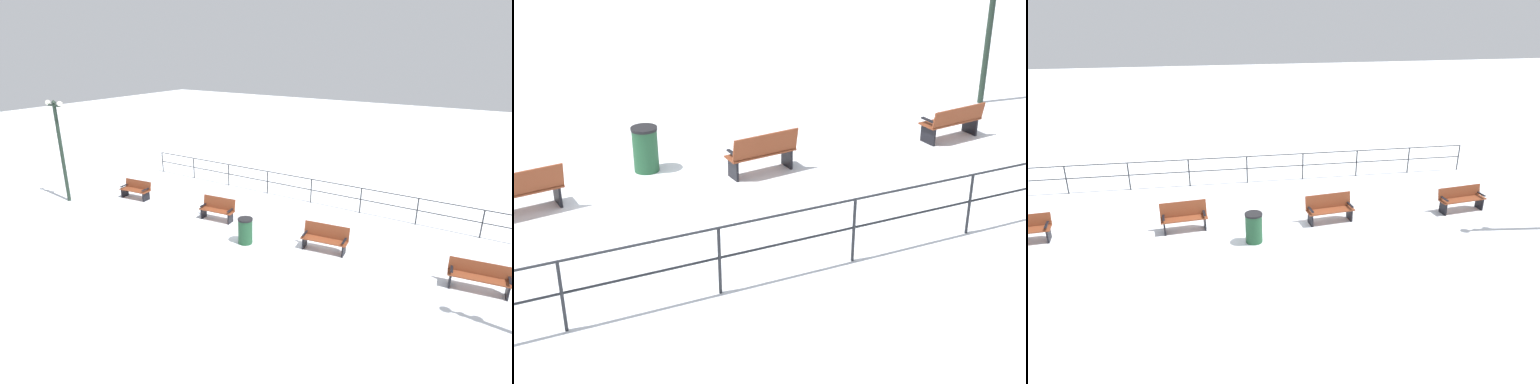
# 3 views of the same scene
# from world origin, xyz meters

# --- Properties ---
(ground_plane) EXTENTS (80.00, 80.00, 0.00)m
(ground_plane) POSITION_xyz_m (0.00, 0.00, 0.00)
(ground_plane) COLOR white
(ground_plane) RESTS_ON ground
(bench_nearest) EXTENTS (0.70, 1.53, 0.82)m
(bench_nearest) POSITION_xyz_m (-0.20, -7.11, 0.43)
(bench_nearest) COLOR brown
(bench_nearest) RESTS_ON ground
(bench_second) EXTENTS (0.64, 1.51, 0.93)m
(bench_second) POSITION_xyz_m (-0.21, -2.38, 0.48)
(bench_second) COLOR brown
(bench_second) RESTS_ON ground
(bench_third) EXTENTS (0.72, 1.64, 0.91)m
(bench_third) POSITION_xyz_m (-0.05, 2.36, 0.47)
(bench_third) COLOR brown
(bench_third) RESTS_ON ground
(waterfront_railing) EXTENTS (0.05, 18.28, 1.12)m
(waterfront_railing) POSITION_xyz_m (-3.99, 0.00, 0.76)
(waterfront_railing) COLOR #26282D
(waterfront_railing) RESTS_ON ground
(trash_bin) EXTENTS (0.54, 0.54, 0.95)m
(trash_bin) POSITION_xyz_m (0.95, -0.27, 0.48)
(trash_bin) COLOR #1E4C2D
(trash_bin) RESTS_ON ground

